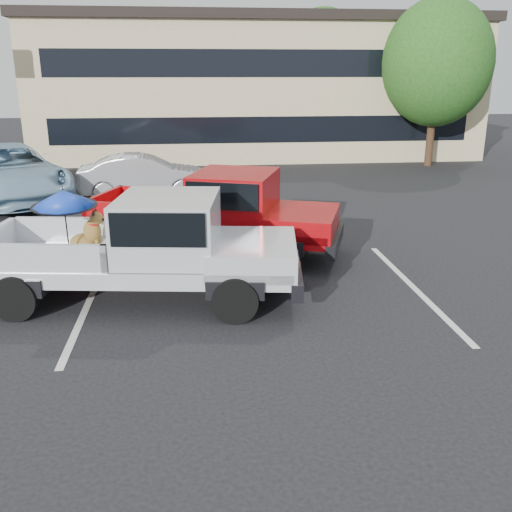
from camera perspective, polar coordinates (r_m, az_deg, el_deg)
The scene contains 10 objects.
ground at distance 8.68m, azimuth 1.50°, elevation -8.73°, with size 90.00×90.00×0.00m, color black.
stripe_left at distance 10.61m, azimuth -16.33°, elevation -4.32°, with size 0.12×5.00×0.01m, color silver.
stripe_right at distance 11.20m, azimuth 15.50°, elevation -3.06°, with size 0.12×5.00×0.01m, color silver.
motel_building at distance 28.84m, azimuth -0.15°, elevation 16.65°, with size 20.40×8.40×6.30m.
tree_right at distance 25.73m, azimuth 17.67°, elevation 17.92°, with size 4.46×4.46×6.78m.
tree_back at distance 32.46m, azimuth 6.68°, elevation 18.83°, with size 4.68×4.68×7.11m.
silver_pickup at distance 10.08m, azimuth -9.98°, elevation 1.29°, with size 5.90×2.70×2.06m.
red_pickup at distance 12.41m, azimuth -2.90°, elevation 4.56°, with size 5.98×3.71×1.86m.
silver_sedan at distance 18.91m, azimuth -11.13°, elevation 7.88°, with size 1.44×4.12×1.36m, color #A6A8AD.
blue_suv at distance 19.66m, azimuth -23.60°, elevation 7.63°, with size 2.85×6.18×1.72m, color #81A7C1.
Camera 1 is at (-1.07, -7.68, 3.91)m, focal length 40.00 mm.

